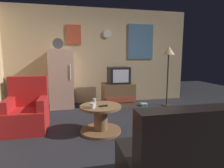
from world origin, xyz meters
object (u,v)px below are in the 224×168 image
(fridge, at_px, (62,79))
(crt_tv, at_px, (118,75))
(coffee_table, at_px, (101,119))
(couch, at_px, (209,159))
(book_stack, at_px, (144,104))
(remote_control, at_px, (103,106))
(standing_lamp, at_px, (169,55))
(tv_stand, at_px, (118,94))
(armchair, at_px, (27,112))
(wine_glass, at_px, (94,103))
(mug_ceramic_white, at_px, (92,106))

(fridge, relative_size, crt_tv, 3.28)
(coffee_table, bearing_deg, couch, -63.41)
(crt_tv, xyz_separation_m, book_stack, (0.67, -0.19, -0.79))
(remote_control, bearing_deg, fridge, 101.31)
(standing_lamp, bearing_deg, tv_stand, 167.78)
(armchair, relative_size, book_stack, 5.65)
(crt_tv, relative_size, book_stack, 3.18)
(wine_glass, bearing_deg, coffee_table, 33.01)
(crt_tv, bearing_deg, coffee_table, -113.98)
(mug_ceramic_white, bearing_deg, couch, -56.74)
(standing_lamp, bearing_deg, mug_ceramic_white, -144.84)
(wine_glass, bearing_deg, couch, -59.14)
(fridge, height_order, crt_tv, fridge)
(standing_lamp, bearing_deg, wine_glass, -145.55)
(fridge, xyz_separation_m, wine_glass, (0.61, -1.91, -0.20))
(crt_tv, height_order, mug_ceramic_white, crt_tv)
(tv_stand, xyz_separation_m, couch, (0.09, -3.34, 0.01))
(tv_stand, height_order, remote_control, tv_stand)
(mug_ceramic_white, bearing_deg, coffee_table, 42.32)
(crt_tv, bearing_deg, remote_control, -112.14)
(fridge, distance_m, crt_tv, 1.49)
(armchair, bearing_deg, coffee_table, -16.54)
(book_stack, bearing_deg, tv_stand, 164.28)
(wine_glass, height_order, book_stack, wine_glass)
(crt_tv, distance_m, mug_ceramic_white, 2.06)
(fridge, height_order, armchair, fridge)
(armchair, bearing_deg, crt_tv, 32.72)
(mug_ceramic_white, relative_size, book_stack, 0.53)
(wine_glass, xyz_separation_m, couch, (0.94, -1.58, -0.24))
(armchair, height_order, couch, armchair)
(tv_stand, xyz_separation_m, remote_control, (-0.70, -1.75, 0.18))
(crt_tv, relative_size, wine_glass, 3.60)
(mug_ceramic_white, relative_size, armchair, 0.09)
(standing_lamp, distance_m, mug_ceramic_white, 2.82)
(crt_tv, bearing_deg, fridge, 174.15)
(tv_stand, height_order, book_stack, tv_stand)
(standing_lamp, bearing_deg, couch, -111.57)
(remote_control, bearing_deg, crt_tv, 57.30)
(fridge, bearing_deg, tv_stand, -5.85)
(mug_ceramic_white, xyz_separation_m, book_stack, (1.58, 1.64, -0.48))
(tv_stand, relative_size, standing_lamp, 0.53)
(tv_stand, relative_size, coffee_table, 1.17)
(fridge, bearing_deg, wine_glass, -72.16)
(remote_control, height_order, couch, couch)
(book_stack, bearing_deg, remote_control, -131.45)
(couch, xyz_separation_m, book_stack, (0.59, 3.15, -0.28))
(coffee_table, distance_m, remote_control, 0.26)
(fridge, bearing_deg, remote_control, -68.12)
(tv_stand, xyz_separation_m, mug_ceramic_white, (-0.90, -1.83, 0.22))
(fridge, xyz_separation_m, coffee_table, (0.73, -1.83, -0.52))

